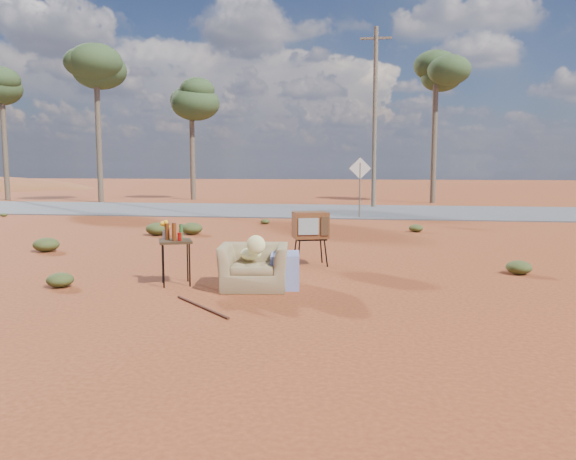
# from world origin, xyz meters

# --- Properties ---
(ground) EXTENTS (140.00, 140.00, 0.00)m
(ground) POSITION_xyz_m (0.00, 0.00, 0.00)
(ground) COLOR #97421E
(ground) RESTS_ON ground
(highway) EXTENTS (140.00, 7.00, 0.04)m
(highway) POSITION_xyz_m (0.00, 15.00, 0.02)
(highway) COLOR #565659
(highway) RESTS_ON ground
(armchair) EXTENTS (1.29, 0.93, 0.91)m
(armchair) POSITION_xyz_m (0.22, 0.04, 0.43)
(armchair) COLOR olive
(armchair) RESTS_ON ground
(tv_unit) EXTENTS (0.76, 0.67, 1.02)m
(tv_unit) POSITION_xyz_m (0.78, 2.13, 0.76)
(tv_unit) COLOR black
(tv_unit) RESTS_ON ground
(side_table) EXTENTS (0.66, 0.66, 1.01)m
(side_table) POSITION_xyz_m (-1.19, 0.10, 0.74)
(side_table) COLOR #332212
(side_table) RESTS_ON ground
(rusty_bar) EXTENTS (1.03, 1.05, 0.04)m
(rusty_bar) POSITION_xyz_m (-0.30, -1.30, 0.02)
(rusty_bar) COLOR #502415
(rusty_bar) RESTS_ON ground
(road_sign) EXTENTS (0.78, 0.06, 2.19)m
(road_sign) POSITION_xyz_m (1.50, 12.00, 1.50)
(road_sign) COLOR brown
(road_sign) RESTS_ON ground
(eucalyptus_far_left) EXTENTS (3.20, 3.20, 7.10)m
(eucalyptus_far_left) POSITION_xyz_m (-18.00, 20.00, 5.94)
(eucalyptus_far_left) COLOR brown
(eucalyptus_far_left) RESTS_ON ground
(eucalyptus_left) EXTENTS (3.20, 3.20, 8.10)m
(eucalyptus_left) POSITION_xyz_m (-12.00, 19.00, 6.92)
(eucalyptus_left) COLOR brown
(eucalyptus_left) RESTS_ON ground
(eucalyptus_near_left) EXTENTS (3.20, 3.20, 6.60)m
(eucalyptus_near_left) POSITION_xyz_m (-8.00, 22.00, 5.45)
(eucalyptus_near_left) COLOR brown
(eucalyptus_near_left) RESTS_ON ground
(eucalyptus_center) EXTENTS (3.20, 3.20, 7.60)m
(eucalyptus_center) POSITION_xyz_m (5.00, 21.00, 6.43)
(eucalyptus_center) COLOR brown
(eucalyptus_center) RESTS_ON ground
(utility_pole_center) EXTENTS (1.40, 0.20, 8.00)m
(utility_pole_center) POSITION_xyz_m (2.00, 17.50, 4.15)
(utility_pole_center) COLOR brown
(utility_pole_center) RESTS_ON ground
(scrub_patch) EXTENTS (17.49, 8.07, 0.33)m
(scrub_patch) POSITION_xyz_m (-0.82, 4.41, 0.14)
(scrub_patch) COLOR #3F4D22
(scrub_patch) RESTS_ON ground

